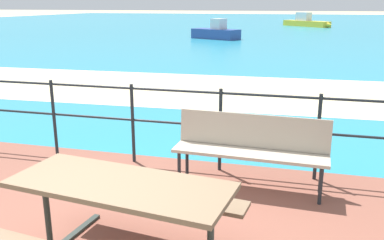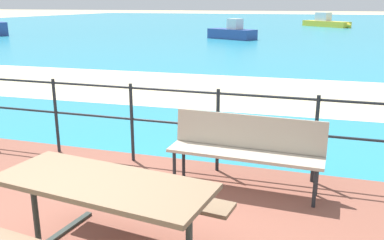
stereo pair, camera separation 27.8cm
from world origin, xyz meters
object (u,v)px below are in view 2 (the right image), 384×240
object	(u,v)px
boat_near	(231,33)
boat_mid	(326,22)
picnic_table	(104,205)
park_bench	(246,145)

from	to	relation	value
boat_near	boat_mid	xyz separation A→B (m)	(5.53, 16.01, 0.02)
picnic_table	boat_mid	size ratio (longest dim) A/B	0.41
park_bench	boat_near	xyz separation A→B (m)	(-4.72, 21.06, -0.19)
picnic_table	park_bench	distance (m)	2.04
park_bench	boat_mid	world-z (taller)	boat_mid
boat_mid	boat_near	bearing A→B (deg)	-64.43
park_bench	boat_near	size ratio (longest dim) A/B	0.50
park_bench	boat_mid	xyz separation A→B (m)	(0.82, 37.07, -0.17)
picnic_table	park_bench	size ratio (longest dim) A/B	1.05
picnic_table	boat_near	size ratio (longest dim) A/B	0.52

